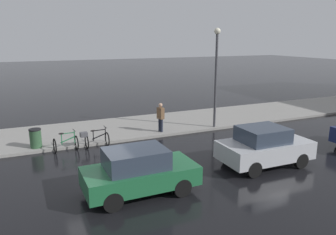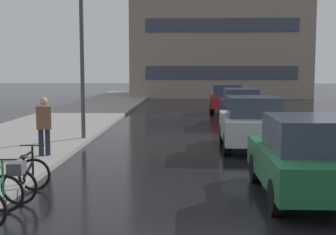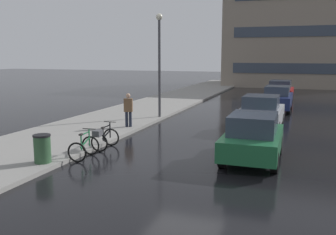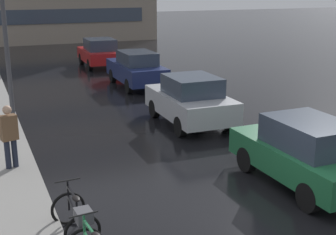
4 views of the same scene
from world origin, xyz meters
name	(u,v)px [view 1 (image 1 of 4)]	position (x,y,z in m)	size (l,w,h in m)	color
ground_plane	(98,175)	(0.00, 0.00, 0.00)	(140.00, 140.00, 0.00)	black
sidewalk_kerb	(226,116)	(-6.00, 10.00, 0.07)	(4.80, 60.00, 0.14)	gray
bicycle_nearest	(66,143)	(-3.40, -0.78, 0.39)	(0.78, 1.12, 0.99)	black
bicycle_second	(94,138)	(-3.38, 0.54, 0.47)	(0.75, 1.36, 0.99)	black
car_green	(139,171)	(2.14, 0.96, 0.81)	(1.85, 3.87, 1.62)	#1E6038
car_silver	(264,146)	(1.82, 6.58, 0.83)	(1.99, 3.84, 1.67)	#B2B5BA
pedestrian	(161,117)	(-4.19, 4.42, 0.99)	(0.45, 0.34, 1.76)	#1E2333
streetlamp	(216,68)	(-3.84, 7.70, 3.57)	(0.35, 0.35, 5.77)	#424247
trash_bin	(36,140)	(-4.12, -2.06, 0.53)	(0.56, 0.56, 1.05)	#2D5133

